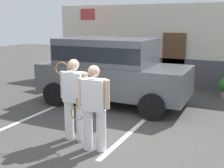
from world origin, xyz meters
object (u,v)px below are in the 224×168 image
flag_pole (83,31)px  parked_suv (111,68)px  tennis_player_woman (94,107)px  tennis_player_man (74,98)px

flag_pole → parked_suv: bearing=-45.0°
parked_suv → flag_pole: 3.63m
tennis_player_woman → flag_pole: flag_pole is taller
parked_suv → flag_pole: flag_pole is taller
parked_suv → tennis_player_man: bearing=-80.2°
parked_suv → tennis_player_woman: 3.42m
parked_suv → tennis_player_man: parked_suv is taller
tennis_player_man → tennis_player_woman: size_ratio=1.03×
parked_suv → flag_pole: size_ratio=1.50×
tennis_player_woman → flag_pole: bearing=-65.2°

